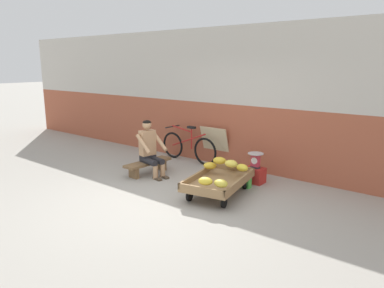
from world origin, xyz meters
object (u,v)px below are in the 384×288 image
low_bench (148,165)px  vendor_seated (150,148)px  banana_cart (219,182)px  weighing_scale (255,160)px  sign_board (216,146)px  bicycle_near_left (188,147)px  plastic_crate (255,175)px  shopping_bag (246,181)px

low_bench → vendor_seated: bearing=-11.3°
banana_cart → weighing_scale: (0.18, 0.98, 0.21)m
low_bench → sign_board: sign_board is taller
sign_board → bicycle_near_left: bearing=-159.8°
low_bench → sign_board: (0.67, 1.52, 0.23)m
bicycle_near_left → banana_cart: bearing=-37.5°
banana_cart → plastic_crate: size_ratio=4.36×
bicycle_near_left → weighing_scale: bearing=-11.6°
bicycle_near_left → sign_board: 0.67m
vendor_seated → sign_board: vendor_seated is taller
banana_cart → plastic_crate: 1.00m
vendor_seated → shopping_bag: size_ratio=4.75×
plastic_crate → vendor_seated: bearing=-155.3°
plastic_crate → bicycle_near_left: size_ratio=0.22×
banana_cart → vendor_seated: size_ratio=1.38×
banana_cart → vendor_seated: bearing=177.3°
vendor_seated → bicycle_near_left: (-0.04, 1.31, -0.21)m
weighing_scale → sign_board: size_ratio=0.35×
banana_cart → weighing_scale: size_ratio=5.23×
banana_cart → plastic_crate: banana_cart is taller
weighing_scale → bicycle_near_left: bearing=168.4°
sign_board → vendor_seated: bearing=-110.7°
shopping_bag → sign_board: bearing=144.2°
low_bench → plastic_crate: (2.04, 0.88, -0.05)m
low_bench → shopping_bag: size_ratio=4.64×
low_bench → shopping_bag: low_bench is taller
plastic_crate → shopping_bag: plastic_crate is taller
plastic_crate → sign_board: (-1.38, 0.64, 0.28)m
weighing_scale → sign_board: (-1.38, 0.64, -0.02)m
banana_cart → shopping_bag: 0.66m
banana_cart → low_bench: size_ratio=1.41×
plastic_crate → shopping_bag: 0.36m
banana_cart → sign_board: 2.02m
plastic_crate → shopping_bag: bearing=-88.4°
banana_cart → bicycle_near_left: size_ratio=0.95×
low_bench → bicycle_near_left: 1.30m
banana_cart → vendor_seated: (-1.77, 0.08, 0.33)m
banana_cart → shopping_bag: banana_cart is taller
bicycle_near_left → shopping_bag: (2.01, -0.77, -0.23)m
low_bench → bicycle_near_left: (0.04, 1.29, 0.15)m
low_bench → sign_board: 1.68m
low_bench → weighing_scale: weighing_scale is taller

